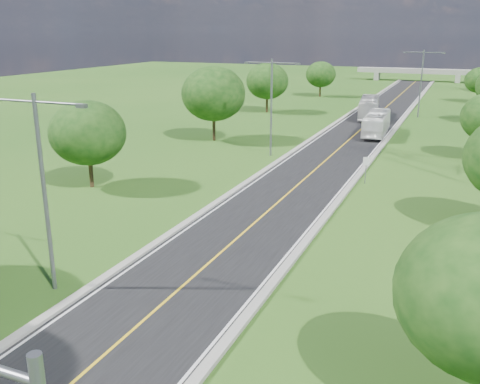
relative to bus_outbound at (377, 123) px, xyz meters
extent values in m
plane|color=#224D15|center=(-2.44, -0.94, -1.52)|extent=(260.00, 260.00, 0.00)
cube|color=black|center=(-2.44, 5.06, -1.49)|extent=(8.00, 150.00, 0.06)
cube|color=gray|center=(-6.69, 5.06, -1.41)|extent=(0.50, 150.00, 0.22)
cube|color=gray|center=(1.81, 5.06, -1.41)|extent=(0.50, 150.00, 0.22)
cylinder|color=slate|center=(2.76, -22.94, -0.32)|extent=(0.08, 0.08, 2.40)
cube|color=white|center=(2.76, -22.97, 0.48)|extent=(0.55, 0.04, 0.70)
cube|color=gray|center=(-12.44, 79.06, -0.52)|extent=(1.20, 3.00, 2.00)
cube|color=gray|center=(7.56, 79.06, -0.52)|extent=(1.20, 3.00, 2.00)
cube|color=gray|center=(-2.44, 79.06, 1.08)|extent=(30.00, 3.00, 1.20)
cylinder|color=slate|center=(-8.44, -48.94, 3.48)|extent=(0.22, 0.22, 10.00)
cylinder|color=slate|center=(-9.84, -48.94, 8.08)|extent=(2.80, 0.12, 0.12)
cylinder|color=slate|center=(-7.04, -48.94, 8.08)|extent=(2.80, 0.12, 0.12)
cube|color=slate|center=(-5.74, -48.94, 8.03)|extent=(0.50, 0.25, 0.18)
cylinder|color=slate|center=(-8.44, -15.94, 3.48)|extent=(0.22, 0.22, 10.00)
cylinder|color=slate|center=(-9.84, -15.94, 8.08)|extent=(2.80, 0.12, 0.12)
cylinder|color=slate|center=(-7.04, -15.94, 8.08)|extent=(2.80, 0.12, 0.12)
cube|color=slate|center=(-11.14, -15.94, 8.03)|extent=(0.50, 0.25, 0.18)
cube|color=slate|center=(-5.74, -15.94, 8.03)|extent=(0.50, 0.25, 0.18)
cylinder|color=slate|center=(3.56, 17.06, 3.48)|extent=(0.22, 0.22, 10.00)
cylinder|color=slate|center=(2.16, 17.06, 8.08)|extent=(2.80, 0.12, 0.12)
cylinder|color=slate|center=(4.96, 17.06, 8.08)|extent=(2.80, 0.12, 0.12)
cube|color=slate|center=(0.86, 17.06, 8.03)|extent=(0.50, 0.25, 0.18)
cube|color=slate|center=(6.26, 17.06, 8.03)|extent=(0.50, 0.25, 0.18)
cylinder|color=black|center=(-18.44, -32.94, -0.17)|extent=(0.36, 0.36, 2.70)
ellipsoid|color=#12370F|center=(-18.44, -32.94, 3.13)|extent=(6.30, 6.30, 5.36)
cylinder|color=black|center=(-17.44, -10.94, 0.10)|extent=(0.36, 0.36, 3.24)
ellipsoid|color=#12370F|center=(-17.44, -10.94, 4.06)|extent=(7.56, 7.56, 6.43)
cylinder|color=black|center=(-19.44, 13.06, -0.08)|extent=(0.36, 0.36, 2.88)
ellipsoid|color=#12370F|center=(-19.44, 13.06, 3.44)|extent=(6.72, 6.72, 5.71)
cylinder|color=black|center=(-16.94, 37.06, -0.26)|extent=(0.36, 0.36, 2.52)
ellipsoid|color=#12370F|center=(-16.94, 37.06, 2.82)|extent=(5.88, 5.88, 5.00)
cylinder|color=black|center=(11.56, -50.94, -0.17)|extent=(0.36, 0.36, 2.70)
cylinder|color=black|center=(12.06, 39.06, -0.35)|extent=(0.36, 0.36, 2.34)
ellipsoid|color=#12370F|center=(12.06, 39.06, 2.51)|extent=(5.46, 5.46, 4.64)
imported|color=white|center=(0.00, 0.00, 0.00)|extent=(3.01, 10.63, 2.93)
imported|color=silver|center=(-3.24, 13.18, 0.10)|extent=(4.08, 11.44, 3.12)
camera|label=1|loc=(10.03, -68.21, 11.28)|focal=40.00mm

